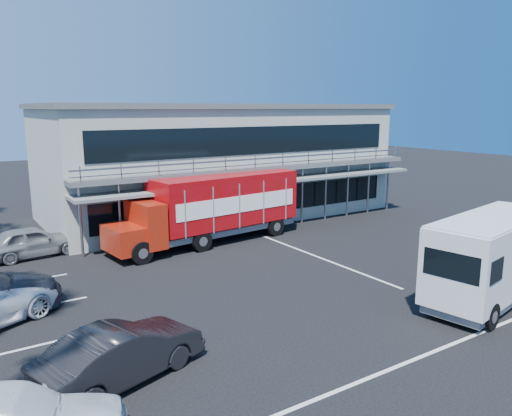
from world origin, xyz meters
TOP-DOWN VIEW (x-y plane):
  - ground at (0.00, 0.00)m, footprint 120.00×120.00m
  - building at (3.00, 14.94)m, footprint 22.40×12.00m
  - red_truck at (-0.86, 8.42)m, footprint 10.86×3.65m
  - white_van at (3.62, -4.57)m, footprint 6.93×3.46m
  - parked_car_b at (-9.50, -2.50)m, footprint 4.86×2.92m
  - parked_car_e at (-9.50, 10.80)m, footprint 4.58×2.24m

SIDE VIEW (x-z plane):
  - ground at x=0.00m, z-range 0.00..0.00m
  - parked_car_e at x=-9.50m, z-range 0.00..1.50m
  - parked_car_b at x=-9.50m, z-range 0.00..1.51m
  - white_van at x=3.62m, z-range 0.10..3.33m
  - red_truck at x=-0.86m, z-range 0.18..3.76m
  - building at x=3.00m, z-range 0.01..7.31m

